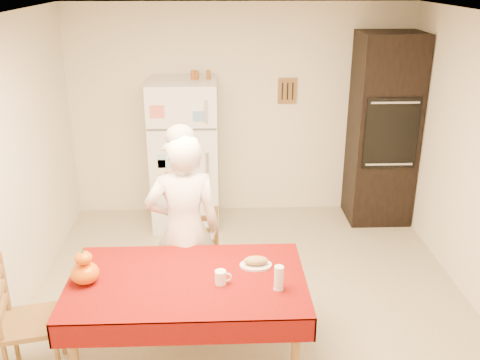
{
  "coord_description": "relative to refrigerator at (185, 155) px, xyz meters",
  "views": [
    {
      "loc": [
        -0.25,
        -3.92,
        2.82
      ],
      "look_at": [
        -0.09,
        0.2,
        1.19
      ],
      "focal_mm": 40.0,
      "sensor_mm": 36.0,
      "label": 1
    }
  ],
  "objects": [
    {
      "name": "floor",
      "position": [
        0.65,
        -1.88,
        -0.85
      ],
      "size": [
        4.5,
        4.5,
        0.0
      ],
      "primitive_type": "plane",
      "color": "tan",
      "rests_on": "ground"
    },
    {
      "name": "room_shell",
      "position": [
        0.65,
        -1.88,
        0.77
      ],
      "size": [
        4.02,
        4.52,
        2.51
      ],
      "color": "beige",
      "rests_on": "ground"
    },
    {
      "name": "refrigerator",
      "position": [
        0.0,
        0.0,
        0.0
      ],
      "size": [
        0.75,
        0.74,
        1.7
      ],
      "color": "white",
      "rests_on": "floor"
    },
    {
      "name": "oven_cabinet",
      "position": [
        2.28,
        0.05,
        0.25
      ],
      "size": [
        0.7,
        0.62,
        2.2
      ],
      "color": "black",
      "rests_on": "floor"
    },
    {
      "name": "dining_table",
      "position": [
        0.15,
        -2.5,
        -0.16
      ],
      "size": [
        1.7,
        1.0,
        0.76
      ],
      "color": "brown",
      "rests_on": "floor"
    },
    {
      "name": "chair_far",
      "position": [
        0.2,
        -1.78,
        -0.34
      ],
      "size": [
        0.47,
        0.46,
        0.95
      ],
      "rotation": [
        0.0,
        0.0,
        0.14
      ],
      "color": "brown",
      "rests_on": "floor"
    },
    {
      "name": "chair_left",
      "position": [
        -1.04,
        -2.55,
        -0.34
      ],
      "size": [
        0.48,
        0.49,
        0.95
      ],
      "rotation": [
        0.0,
        0.0,
        1.77
      ],
      "color": "brown",
      "rests_on": "floor"
    },
    {
      "name": "seated_woman",
      "position": [
        0.1,
        -1.89,
        -0.01
      ],
      "size": [
        0.66,
        0.47,
        1.67
      ],
      "primitive_type": "imported",
      "rotation": [
        0.0,
        0.0,
        3.27
      ],
      "color": "white",
      "rests_on": "floor"
    },
    {
      "name": "coffee_mug",
      "position": [
        0.39,
        -2.57,
        -0.04
      ],
      "size": [
        0.08,
        0.08,
        0.1
      ],
      "primitive_type": "cylinder",
      "color": "white",
      "rests_on": "dining_table"
    },
    {
      "name": "pumpkin_lower",
      "position": [
        -0.56,
        -2.52,
        -0.01
      ],
      "size": [
        0.2,
        0.2,
        0.15
      ],
      "primitive_type": "ellipsoid",
      "color": "#E54805",
      "rests_on": "dining_table"
    },
    {
      "name": "pumpkin_upper",
      "position": [
        -0.56,
        -2.52,
        0.11
      ],
      "size": [
        0.12,
        0.12,
        0.09
      ],
      "primitive_type": "ellipsoid",
      "color": "#C93404",
      "rests_on": "pumpkin_lower"
    },
    {
      "name": "wine_glass",
      "position": [
        0.79,
        -2.65,
        -0.0
      ],
      "size": [
        0.07,
        0.07,
        0.18
      ],
      "primitive_type": "cylinder",
      "color": "white",
      "rests_on": "dining_table"
    },
    {
      "name": "bread_plate",
      "position": [
        0.65,
        -2.35,
        -0.08
      ],
      "size": [
        0.24,
        0.24,
        0.02
      ],
      "primitive_type": "cylinder",
      "color": "silver",
      "rests_on": "dining_table"
    },
    {
      "name": "bread_loaf",
      "position": [
        0.65,
        -2.35,
        -0.04
      ],
      "size": [
        0.18,
        0.1,
        0.06
      ],
      "primitive_type": "ellipsoid",
      "color": "#97794A",
      "rests_on": "bread_plate"
    },
    {
      "name": "spice_jar_left",
      "position": [
        0.12,
        0.05,
        0.9
      ],
      "size": [
        0.05,
        0.05,
        0.1
      ],
      "primitive_type": "cylinder",
      "color": "#944D1B",
      "rests_on": "refrigerator"
    },
    {
      "name": "spice_jar_mid",
      "position": [
        0.16,
        0.05,
        0.9
      ],
      "size": [
        0.05,
        0.05,
        0.1
      ],
      "primitive_type": "cylinder",
      "color": "brown",
      "rests_on": "refrigerator"
    },
    {
      "name": "spice_jar_right",
      "position": [
        0.29,
        0.05,
        0.9
      ],
      "size": [
        0.05,
        0.05,
        0.1
      ],
      "primitive_type": "cylinder",
      "color": "brown",
      "rests_on": "refrigerator"
    }
  ]
}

